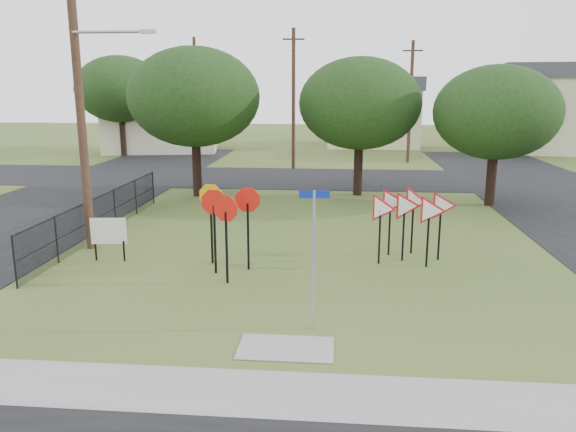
% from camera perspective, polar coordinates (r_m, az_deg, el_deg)
% --- Properties ---
extents(ground, '(140.00, 140.00, 0.00)m').
position_cam_1_polar(ground, '(14.24, 0.71, -9.05)').
color(ground, '#3D521E').
extents(sidewalk, '(30.00, 1.60, 0.02)m').
position_cam_1_polar(sidewalk, '(10.47, -1.19, -17.61)').
color(sidewalk, gray).
rests_on(sidewalk, ground).
extents(street_left, '(8.00, 50.00, 0.02)m').
position_cam_1_polar(street_left, '(27.10, -23.65, 0.53)').
color(street_left, black).
rests_on(street_left, ground).
extents(street_far, '(60.00, 8.00, 0.02)m').
position_cam_1_polar(street_far, '(33.60, 3.39, 3.83)').
color(street_far, black).
rests_on(street_far, ground).
extents(curb_pad, '(2.00, 1.20, 0.02)m').
position_cam_1_polar(curb_pad, '(12.05, -0.21, -13.27)').
color(curb_pad, gray).
rests_on(curb_pad, ground).
extents(street_name_sign, '(0.66, 0.07, 3.18)m').
position_cam_1_polar(street_name_sign, '(12.33, 2.62, -3.66)').
color(street_name_sign, '#A0A3A9').
rests_on(street_name_sign, ground).
extents(stop_sign_cluster, '(1.98, 1.94, 2.51)m').
position_cam_1_polar(stop_sign_cluster, '(16.30, -6.47, 0.56)').
color(stop_sign_cluster, black).
rests_on(stop_sign_cluster, ground).
extents(yield_sign_cluster, '(2.85, 1.84, 2.25)m').
position_cam_1_polar(yield_sign_cluster, '(17.81, 12.27, 0.76)').
color(yield_sign_cluster, black).
rests_on(yield_sign_cluster, ground).
extents(info_board, '(1.10, 0.17, 1.38)m').
position_cam_1_polar(info_board, '(18.35, -17.77, -1.59)').
color(info_board, black).
rests_on(info_board, ground).
extents(utility_pole_main, '(3.55, 0.33, 10.00)m').
position_cam_1_polar(utility_pole_main, '(19.49, -20.32, 11.82)').
color(utility_pole_main, '#482F21').
rests_on(utility_pole_main, ground).
extents(far_pole_a, '(1.40, 0.24, 9.00)m').
position_cam_1_polar(far_pole_a, '(37.29, 0.56, 11.85)').
color(far_pole_a, '#482F21').
rests_on(far_pole_a, ground).
extents(far_pole_b, '(1.40, 0.24, 8.50)m').
position_cam_1_polar(far_pole_b, '(41.47, 12.33, 11.32)').
color(far_pole_b, '#482F21').
rests_on(far_pole_b, ground).
extents(far_pole_c, '(1.40, 0.24, 9.00)m').
position_cam_1_polar(far_pole_c, '(44.55, -9.33, 11.87)').
color(far_pole_c, '#482F21').
rests_on(far_pole_c, ground).
extents(fence_run, '(0.05, 11.55, 1.50)m').
position_cam_1_polar(fence_run, '(21.72, -18.33, 0.21)').
color(fence_run, black).
rests_on(fence_run, ground).
extents(house_left, '(10.58, 8.88, 7.20)m').
position_cam_1_polar(house_left, '(49.52, -12.69, 10.72)').
color(house_left, beige).
rests_on(house_left, ground).
extents(house_mid, '(8.40, 8.40, 6.20)m').
position_cam_1_polar(house_mid, '(53.29, 8.54, 10.49)').
color(house_mid, beige).
rests_on(house_mid, ground).
extents(house_right, '(8.30, 8.30, 7.20)m').
position_cam_1_polar(house_right, '(52.03, 24.63, 9.97)').
color(house_right, beige).
rests_on(house_right, ground).
extents(tree_near_left, '(6.40, 6.40, 7.27)m').
position_cam_1_polar(tree_near_left, '(28.06, -9.50, 11.82)').
color(tree_near_left, black).
rests_on(tree_near_left, ground).
extents(tree_near_mid, '(6.00, 6.00, 6.80)m').
position_cam_1_polar(tree_near_mid, '(28.19, 7.32, 11.25)').
color(tree_near_mid, black).
rests_on(tree_near_mid, ground).
extents(tree_near_right, '(5.60, 5.60, 6.33)m').
position_cam_1_polar(tree_near_right, '(27.10, 20.43, 9.83)').
color(tree_near_right, black).
rests_on(tree_near_right, ground).
extents(tree_far_left, '(6.80, 6.80, 7.73)m').
position_cam_1_polar(tree_far_left, '(46.39, -16.72, 12.24)').
color(tree_far_left, black).
rests_on(tree_far_left, ground).
extents(tree_far_right, '(6.00, 6.00, 6.80)m').
position_cam_1_polar(tree_far_right, '(46.99, 21.65, 11.12)').
color(tree_far_right, black).
rests_on(tree_far_right, ground).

